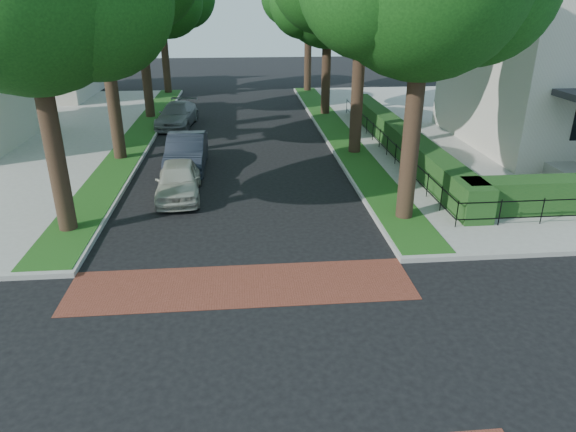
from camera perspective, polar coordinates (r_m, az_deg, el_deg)
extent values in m
plane|color=black|center=(11.01, -4.99, -16.21)|extent=(120.00, 120.00, 0.00)
cube|color=brown|center=(13.64, -5.14, -7.68)|extent=(9.00, 2.20, 0.01)
cube|color=#1C4915|center=(28.95, 5.47, 9.36)|extent=(1.60, 29.80, 0.02)
cube|color=#1C4915|center=(29.00, -16.27, 8.57)|extent=(1.60, 29.80, 0.02)
cylinder|color=black|center=(16.73, 13.84, 11.61)|extent=(0.56, 0.56, 7.35)
cylinder|color=black|center=(24.32, 7.84, 15.86)|extent=(0.56, 0.56, 7.70)
cylinder|color=black|center=(33.16, 4.29, 16.95)|extent=(0.56, 0.56, 6.65)
sphere|color=#113A0F|center=(33.57, 7.28, 22.25)|extent=(4.35, 4.35, 4.35)
sphere|color=#113A0F|center=(32.58, 1.81, 22.56)|extent=(4.06, 4.06, 4.06)
cylinder|color=black|center=(42.02, 2.24, 18.51)|extent=(0.56, 0.56, 7.00)
cylinder|color=black|center=(16.86, -25.03, 9.61)|extent=(0.56, 0.56, 7.00)
cylinder|color=black|center=(24.37, -19.28, 15.27)|extent=(0.56, 0.56, 8.05)
cylinder|color=black|center=(33.20, -15.63, 16.40)|extent=(0.56, 0.56, 6.86)
sphere|color=#113A0F|center=(33.10, -13.35, 22.22)|extent=(4.20, 4.20, 4.20)
cylinder|color=black|center=(42.05, -13.60, 18.02)|extent=(0.56, 0.56, 7.14)
cube|color=#153D17|center=(25.49, 12.33, 8.42)|extent=(1.00, 18.00, 1.20)
cube|color=beige|center=(43.60, -27.36, 15.94)|extent=(9.00, 8.00, 6.50)
imported|color=#B3B2A1|center=(19.73, -12.08, 3.95)|extent=(1.81, 4.04, 1.35)
imported|color=#1D222C|center=(22.99, -11.21, 6.96)|extent=(1.62, 4.60, 1.52)
imported|color=slate|center=(31.25, -12.21, 10.93)|extent=(2.41, 4.81, 1.34)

